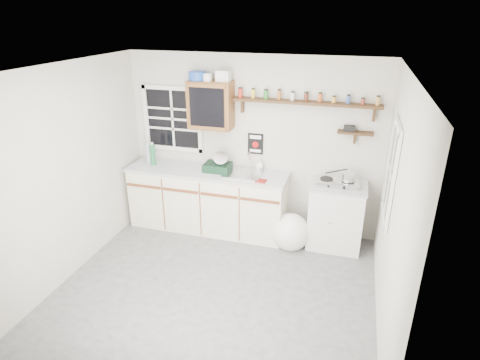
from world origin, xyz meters
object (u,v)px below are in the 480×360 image
(main_cabinet, at_px, (208,199))
(dish_rack, at_px, (218,165))
(hotplate, at_px, (337,182))
(spice_shelf, at_px, (304,102))
(upper_cabinet, at_px, (211,105))
(right_cabinet, at_px, (336,215))

(main_cabinet, distance_m, dish_rack, 0.57)
(dish_rack, height_order, hotplate, dish_rack)
(spice_shelf, relative_size, dish_rack, 5.16)
(spice_shelf, bearing_deg, upper_cabinet, -176.85)
(upper_cabinet, xyz_separation_m, spice_shelf, (1.26, 0.07, 0.10))
(hotplate, bearing_deg, dish_rack, 174.51)
(right_cabinet, distance_m, upper_cabinet, 2.26)
(main_cabinet, height_order, dish_rack, dish_rack)
(main_cabinet, xyz_separation_m, dish_rack, (0.17, 0.02, 0.55))
(main_cabinet, distance_m, right_cabinet, 1.84)
(dish_rack, xyz_separation_m, hotplate, (1.64, -0.02, -0.06))
(main_cabinet, bearing_deg, hotplate, 0.17)
(right_cabinet, bearing_deg, hotplate, -144.96)
(main_cabinet, bearing_deg, upper_cabinet, 76.32)
(main_cabinet, bearing_deg, right_cabinet, 0.79)
(spice_shelf, bearing_deg, right_cabinet, -19.05)
(right_cabinet, distance_m, dish_rack, 1.76)
(right_cabinet, xyz_separation_m, spice_shelf, (-0.54, 0.19, 1.47))
(upper_cabinet, relative_size, hotplate, 1.14)
(spice_shelf, distance_m, hotplate, 1.13)
(spice_shelf, distance_m, dish_rack, 1.46)
(main_cabinet, relative_size, spice_shelf, 1.21)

